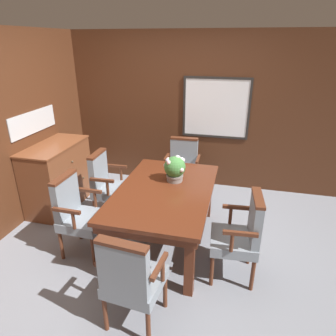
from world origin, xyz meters
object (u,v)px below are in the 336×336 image
Objects in this scene: dining_table at (165,196)px; chair_left_near at (77,212)px; chair_head_far at (182,167)px; chair_left_far at (108,183)px; chair_right_near at (241,233)px; potted_plant at (175,168)px; sideboard_cabinet at (58,176)px; chair_head_near at (131,277)px.

dining_table is 1.77× the size of chair_left_near.
chair_head_far reaches higher than dining_table.
chair_left_far is 1.00× the size of chair_left_near.
potted_plant reaches higher than chair_right_near.
chair_right_near is at bearing -113.59° from chair_left_far.
potted_plant reaches higher than chair_left_near.
chair_left_near is at bearing -121.13° from chair_head_far.
sideboard_cabinet reaches higher than chair_head_far.
chair_head_near and chair_left_near have the same top height.
potted_plant reaches higher than chair_head_near.
chair_left_far is 1.92m from chair_right_near.
chair_head_near is at bearing -150.82° from chair_left_far.
potted_plant is at bearing -8.16° from sideboard_cabinet.
chair_left_far reaches higher than dining_table.
chair_head_near is (0.02, -1.19, -0.11)m from dining_table.
chair_head_far is at bearing -48.46° from chair_left_far.
chair_left_far is at bearing -116.98° from chair_right_near.
chair_head_far is 1.00× the size of chair_right_near.
chair_head_near is 0.88× the size of sideboard_cabinet.
sideboard_cabinet reaches higher than chair_head_near.
sideboard_cabinet reaches higher than dining_table.
potted_plant is (-0.82, 0.60, 0.37)m from chair_right_near.
sideboard_cabinet is at bearing -38.42° from chair_head_near.
chair_head_near is (-0.86, -0.84, 0.00)m from chair_right_near.
chair_right_near is at bearing -87.81° from chair_left_near.
chair_left_far and chair_left_near have the same top height.
chair_head_far is 1.00× the size of chair_head_near.
dining_table is 1.56× the size of sideboard_cabinet.
dining_table is at bearing -66.08° from chair_left_near.
dining_table is at bearing -83.35° from chair_head_near.
sideboard_cabinet is (-0.81, 0.89, -0.04)m from chair_left_near.
potted_plant is at bearing -99.00° from chair_left_far.
potted_plant reaches higher than chair_head_far.
chair_left_far is 0.76m from chair_left_near.
chair_head_near is (0.05, -2.37, 0.00)m from chair_head_far.
dining_table is 5.20× the size of potted_plant.
chair_right_near is (0.88, -0.35, -0.11)m from dining_table.
dining_table is 0.95m from chair_right_near.
chair_head_far is 1.80m from chair_left_near.
chair_left_near is 2.93× the size of potted_plant.
chair_head_near is at bearing -90.18° from chair_head_far.
chair_head_far is 0.88× the size of sideboard_cabinet.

